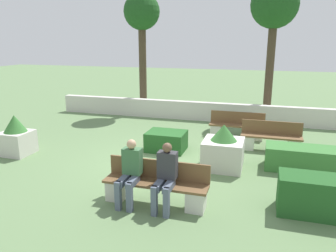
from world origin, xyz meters
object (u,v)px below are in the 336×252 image
planter_corner_right (16,137)px  bench_front (156,187)px  person_seated_woman (166,174)px  tree_leftmost (142,17)px  tree_center_left (274,9)px  bench_right_side (237,128)px  person_seated_man (130,170)px  bench_left_side (271,140)px  planter_corner_left (223,150)px

planter_corner_right → bench_front: bearing=-19.1°
bench_front → planter_corner_right: planter_corner_right is taller
person_seated_woman → tree_leftmost: (-3.62, 8.29, 3.47)m
person_seated_woman → planter_corner_right: person_seated_woman is taller
person_seated_woman → tree_center_left: (1.85, 8.39, 3.70)m
person_seated_woman → bench_right_side: bearing=80.5°
bench_front → tree_center_left: (2.10, 8.24, 4.08)m
bench_front → person_seated_man: (-0.49, -0.15, 0.38)m
bench_right_side → planter_corner_right: planter_corner_right is taller
bench_left_side → planter_corner_right: size_ratio=1.52×
bench_right_side → person_seated_woman: bearing=-90.0°
tree_center_left → planter_corner_left: bearing=-100.0°
planter_corner_right → tree_leftmost: bearing=77.0°
planter_corner_left → tree_leftmost: 8.19m
bench_left_side → person_seated_woman: size_ratio=1.34×
bench_right_side → person_seated_woman: size_ratio=1.39×
person_seated_man → person_seated_woman: size_ratio=1.00×
person_seated_woman → planter_corner_left: (0.81, 2.48, -0.24)m
person_seated_man → tree_center_left: (2.59, 8.39, 3.70)m
bench_front → planter_corner_left: size_ratio=1.85×
planter_corner_right → tree_center_left: size_ratio=0.21×
bench_right_side → tree_center_left: bearing=82.0°
person_seated_man → tree_leftmost: size_ratio=0.25×
planter_corner_left → planter_corner_right: planter_corner_right is taller
bench_left_side → planter_corner_right: bearing=-151.0°
person_seated_woman → planter_corner_left: bearing=72.0°
bench_left_side → tree_leftmost: size_ratio=0.34×
bench_left_side → planter_corner_left: bearing=-113.6°
tree_leftmost → bench_front: bearing=-67.5°
bench_front → tree_center_left: tree_center_left is taller
bench_front → person_seated_woman: (0.25, -0.15, 0.38)m
bench_front → planter_corner_left: (1.06, 2.33, 0.14)m
tree_center_left → tree_leftmost: bearing=-179.0°
bench_front → bench_right_side: size_ratio=1.17×
bench_front → bench_left_side: bearing=61.4°
bench_right_side → tree_leftmost: bearing=156.5°
planter_corner_left → bench_right_side: bearing=88.3°
person_seated_man → bench_left_side: bearing=57.3°
person_seated_woman → tree_leftmost: size_ratio=0.25×
bench_front → person_seated_man: bearing=-163.5°
bench_front → bench_left_side: size_ratio=1.21×
bench_right_side → planter_corner_left: (-0.09, -2.88, 0.16)m
bench_left_side → tree_center_left: bearing=102.1°
bench_front → tree_center_left: size_ratio=0.39×
bench_front → bench_left_side: 4.73m
bench_left_side → planter_corner_right: planter_corner_right is taller
planter_corner_right → tree_center_left: (6.96, 6.56, 3.90)m
person_seated_man → planter_corner_right: bearing=157.3°
planter_corner_right → tree_center_left: 10.33m
planter_corner_left → tree_center_left: size_ratio=0.21×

